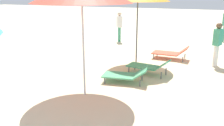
% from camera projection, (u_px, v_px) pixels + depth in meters
% --- Properties ---
extents(lounger_second_shoreside, '(1.40, 0.83, 0.47)m').
position_uv_depth(lounger_second_shoreside, '(125.00, 75.00, 7.43)').
color(lounger_second_shoreside, '#4CA572').
rests_on(lounger_second_shoreside, ground).
extents(lounger_farthest_shoreside, '(1.40, 0.68, 0.55)m').
position_uv_depth(lounger_farthest_shoreside, '(171.00, 52.00, 10.03)').
color(lounger_farthest_shoreside, '#D8593F').
rests_on(lounger_farthest_shoreside, ground).
extents(lounger_farthest_inland, '(1.43, 0.72, 0.55)m').
position_uv_depth(lounger_farthest_inland, '(149.00, 66.00, 8.12)').
color(lounger_farthest_inland, '#4CA572').
rests_on(lounger_farthest_inland, ground).
extents(person_walking_near, '(0.33, 0.41, 1.58)m').
position_uv_depth(person_walking_near, '(218.00, 40.00, 8.87)').
color(person_walking_near, silver).
rests_on(person_walking_near, ground).
extents(person_walking_far, '(0.40, 0.42, 1.60)m').
position_uv_depth(person_walking_far, '(119.00, 24.00, 13.38)').
color(person_walking_far, '#3F9972').
rests_on(person_walking_far, ground).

